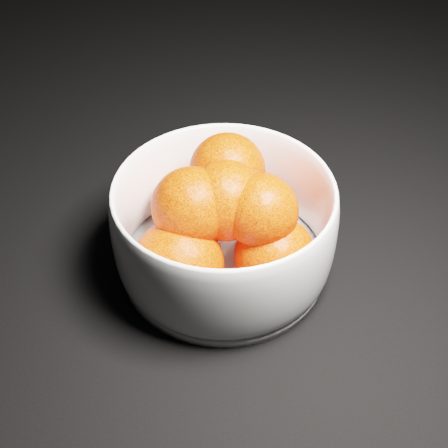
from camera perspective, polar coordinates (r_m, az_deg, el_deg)
name	(u,v)px	position (r m, az deg, el deg)	size (l,w,h in m)	color
bowl	(224,228)	(0.57, 0.00, -0.37)	(0.20, 0.20, 0.10)	white
orange_pile	(223,218)	(0.55, -0.10, 0.52)	(0.17, 0.17, 0.12)	#F2360C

